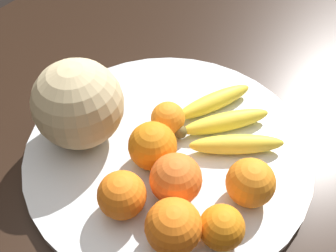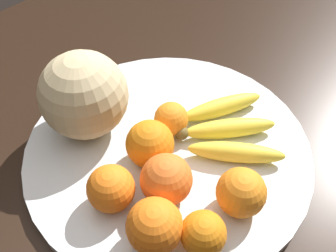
{
  "view_description": "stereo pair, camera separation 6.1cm",
  "coord_description": "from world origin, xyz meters",
  "px_view_note": "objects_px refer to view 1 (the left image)",
  "views": [
    {
      "loc": [
        0.37,
        0.27,
        1.23
      ],
      "look_at": [
        0.03,
        0.04,
        0.78
      ],
      "focal_mm": 42.0,
      "sensor_mm": 36.0,
      "label": 1
    },
    {
      "loc": [
        0.33,
        0.31,
        1.23
      ],
      "look_at": [
        0.03,
        0.04,
        0.78
      ],
      "focal_mm": 42.0,
      "sensor_mm": 36.0,
      "label": 2
    }
  ],
  "objects_px": {
    "kitchen_table": "(163,158)",
    "orange_top_small": "(153,146)",
    "fruit_bowl": "(168,149)",
    "orange_side_extra": "(222,227)",
    "orange_front_left": "(251,183)",
    "orange_back_right": "(173,227)",
    "orange_mid_center": "(168,119)",
    "orange_back_left": "(122,195)",
    "banana_bunch": "(224,122)",
    "melon": "(78,104)",
    "orange_front_right": "(176,179)"
  },
  "relations": [
    {
      "from": "kitchen_table",
      "to": "orange_top_small",
      "type": "bearing_deg",
      "value": 24.58
    },
    {
      "from": "fruit_bowl",
      "to": "orange_side_extra",
      "type": "bearing_deg",
      "value": 58.42
    },
    {
      "from": "orange_front_left",
      "to": "orange_back_right",
      "type": "xyz_separation_m",
      "value": [
        0.12,
        -0.05,
        0.0
      ]
    },
    {
      "from": "orange_top_small",
      "to": "orange_side_extra",
      "type": "height_order",
      "value": "orange_top_small"
    },
    {
      "from": "orange_back_right",
      "to": "orange_side_extra",
      "type": "height_order",
      "value": "orange_back_right"
    },
    {
      "from": "orange_front_left",
      "to": "orange_mid_center",
      "type": "relative_size",
      "value": 1.25
    },
    {
      "from": "kitchen_table",
      "to": "orange_back_right",
      "type": "bearing_deg",
      "value": 39.21
    },
    {
      "from": "orange_back_left",
      "to": "orange_side_extra",
      "type": "relative_size",
      "value": 1.12
    },
    {
      "from": "orange_mid_center",
      "to": "orange_side_extra",
      "type": "xyz_separation_m",
      "value": [
        0.12,
        0.17,
        0.0
      ]
    },
    {
      "from": "banana_bunch",
      "to": "orange_front_left",
      "type": "height_order",
      "value": "orange_front_left"
    },
    {
      "from": "melon",
      "to": "orange_top_small",
      "type": "distance_m",
      "value": 0.13
    },
    {
      "from": "orange_side_extra",
      "to": "orange_back_right",
      "type": "bearing_deg",
      "value": -52.86
    },
    {
      "from": "banana_bunch",
      "to": "orange_top_small",
      "type": "relative_size",
      "value": 2.63
    },
    {
      "from": "melon",
      "to": "orange_front_left",
      "type": "relative_size",
      "value": 2.02
    },
    {
      "from": "kitchen_table",
      "to": "banana_bunch",
      "type": "height_order",
      "value": "banana_bunch"
    },
    {
      "from": "melon",
      "to": "orange_back_left",
      "type": "relative_size",
      "value": 2.08
    },
    {
      "from": "orange_side_extra",
      "to": "kitchen_table",
      "type": "bearing_deg",
      "value": -124.41
    },
    {
      "from": "banana_bunch",
      "to": "orange_mid_center",
      "type": "xyz_separation_m",
      "value": [
        0.06,
        -0.08,
        0.01
      ]
    },
    {
      "from": "fruit_bowl",
      "to": "orange_front_right",
      "type": "xyz_separation_m",
      "value": [
        0.07,
        0.06,
        0.05
      ]
    },
    {
      "from": "kitchen_table",
      "to": "orange_back_right",
      "type": "xyz_separation_m",
      "value": [
        0.17,
        0.13,
        0.13
      ]
    },
    {
      "from": "fruit_bowl",
      "to": "orange_back_right",
      "type": "distance_m",
      "value": 0.17
    },
    {
      "from": "fruit_bowl",
      "to": "orange_front_left",
      "type": "relative_size",
      "value": 6.58
    },
    {
      "from": "orange_back_right",
      "to": "orange_front_left",
      "type": "bearing_deg",
      "value": 157.11
    },
    {
      "from": "melon",
      "to": "orange_mid_center",
      "type": "bearing_deg",
      "value": 128.72
    },
    {
      "from": "orange_front_right",
      "to": "orange_side_extra",
      "type": "distance_m",
      "value": 0.09
    },
    {
      "from": "fruit_bowl",
      "to": "orange_top_small",
      "type": "xyz_separation_m",
      "value": [
        0.04,
        -0.0,
        0.05
      ]
    },
    {
      "from": "orange_back_left",
      "to": "melon",
      "type": "bearing_deg",
      "value": -116.93
    },
    {
      "from": "orange_front_left",
      "to": "fruit_bowl",
      "type": "bearing_deg",
      "value": -94.25
    },
    {
      "from": "orange_mid_center",
      "to": "banana_bunch",
      "type": "bearing_deg",
      "value": 126.67
    },
    {
      "from": "melon",
      "to": "orange_back_left",
      "type": "height_order",
      "value": "melon"
    },
    {
      "from": "orange_front_left",
      "to": "orange_front_right",
      "type": "relative_size",
      "value": 0.94
    },
    {
      "from": "orange_front_left",
      "to": "orange_back_left",
      "type": "height_order",
      "value": "orange_front_left"
    },
    {
      "from": "kitchen_table",
      "to": "orange_top_small",
      "type": "distance_m",
      "value": 0.15
    },
    {
      "from": "kitchen_table",
      "to": "orange_front_right",
      "type": "xyz_separation_m",
      "value": [
        0.1,
        0.1,
        0.13
      ]
    },
    {
      "from": "melon",
      "to": "orange_front_right",
      "type": "relative_size",
      "value": 1.89
    },
    {
      "from": "orange_front_right",
      "to": "orange_back_right",
      "type": "bearing_deg",
      "value": 31.7
    },
    {
      "from": "banana_bunch",
      "to": "orange_front_right",
      "type": "distance_m",
      "value": 0.16
    },
    {
      "from": "banana_bunch",
      "to": "orange_front_left",
      "type": "relative_size",
      "value": 2.79
    },
    {
      "from": "fruit_bowl",
      "to": "orange_mid_center",
      "type": "relative_size",
      "value": 8.22
    },
    {
      "from": "orange_mid_center",
      "to": "orange_back_left",
      "type": "height_order",
      "value": "orange_back_left"
    },
    {
      "from": "orange_side_extra",
      "to": "banana_bunch",
      "type": "bearing_deg",
      "value": -151.97
    },
    {
      "from": "orange_front_left",
      "to": "orange_side_extra",
      "type": "bearing_deg",
      "value": 0.09
    },
    {
      "from": "fruit_bowl",
      "to": "banana_bunch",
      "type": "xyz_separation_m",
      "value": [
        -0.09,
        0.06,
        0.02
      ]
    },
    {
      "from": "banana_bunch",
      "to": "orange_back_right",
      "type": "bearing_deg",
      "value": -129.54
    },
    {
      "from": "melon",
      "to": "orange_back_right",
      "type": "distance_m",
      "value": 0.24
    },
    {
      "from": "orange_back_left",
      "to": "orange_side_extra",
      "type": "bearing_deg",
      "value": 105.57
    },
    {
      "from": "orange_front_left",
      "to": "orange_mid_center",
      "type": "bearing_deg",
      "value": -103.34
    },
    {
      "from": "banana_bunch",
      "to": "orange_back_left",
      "type": "distance_m",
      "value": 0.22
    },
    {
      "from": "orange_front_right",
      "to": "orange_mid_center",
      "type": "xyz_separation_m",
      "value": [
        -0.1,
        -0.08,
        -0.01
      ]
    },
    {
      "from": "orange_top_small",
      "to": "kitchen_table",
      "type": "bearing_deg",
      "value": -155.42
    }
  ]
}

